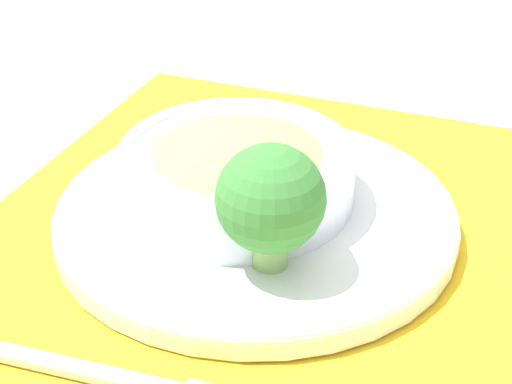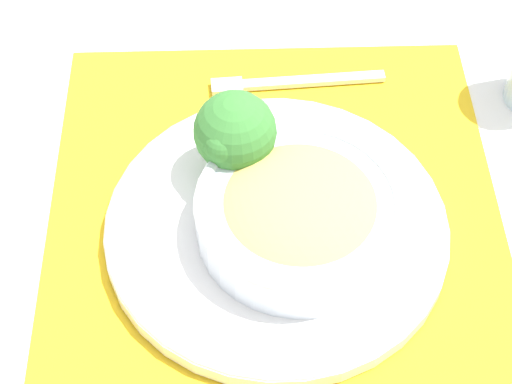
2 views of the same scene
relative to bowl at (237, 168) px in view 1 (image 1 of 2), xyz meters
The scene contains 8 objects.
ground_plane 0.05m from the bowl, 71.04° to the left, with size 4.00×4.00×0.00m, color white.
placemat 0.05m from the bowl, 71.04° to the left, with size 0.54×0.46×0.00m.
plate 0.04m from the bowl, 71.04° to the left, with size 0.31×0.31×0.02m.
bowl is the anchor object (origin of this frame).
broccoli_floret 0.09m from the bowl, 42.61° to the left, with size 0.08×0.08×0.09m.
carrot_slice_near 0.07m from the bowl, 122.92° to the left, with size 0.04×0.04×0.01m.
carrot_slice_middle 0.07m from the bowl, 134.49° to the left, with size 0.04×0.04×0.01m.
fork 0.20m from the bowl, ahead, with size 0.04×0.18×0.01m.
Camera 1 is at (0.50, 0.25, 0.37)m, focal length 60.00 mm.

